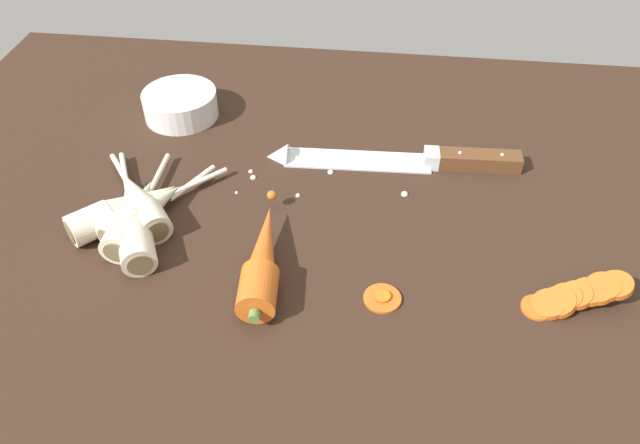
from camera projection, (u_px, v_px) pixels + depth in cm
name	position (u px, v px, depth cm)	size (l,w,h in cm)	color
ground_plane	(322.00, 232.00, 78.30)	(120.00, 90.00, 4.00)	#332116
chefs_knife	(389.00, 159.00, 85.23)	(34.81, 5.24, 4.18)	silver
whole_carrot	(262.00, 260.00, 69.00)	(5.47, 20.21, 4.20)	#D6601E
parsnip_front	(125.00, 209.00, 75.54)	(16.58, 16.73, 4.00)	beige
parsnip_mid_left	(141.00, 203.00, 76.32)	(13.17, 16.30, 4.00)	beige
parsnip_mid_right	(132.00, 222.00, 73.75)	(12.04, 21.69, 4.00)	beige
parsnip_back	(145.00, 212.00, 75.10)	(10.46, 17.11, 4.00)	beige
parsnip_outer	(134.00, 215.00, 74.67)	(4.04, 19.86, 4.00)	beige
carrot_slice_stack	(576.00, 296.00, 66.13)	(11.55, 5.84, 3.86)	#D6601E
carrot_slice_stray_near	(382.00, 297.00, 67.23)	(4.12, 4.12, 0.70)	#D6601E
prep_bowl	(180.00, 104.00, 92.94)	(11.00, 11.00, 4.00)	white
mince_crumbs	(315.00, 171.00, 83.61)	(22.38, 9.54, 0.90)	silver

